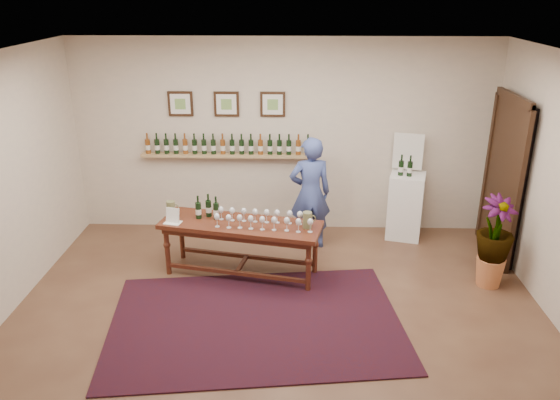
{
  "coord_description": "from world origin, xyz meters",
  "views": [
    {
      "loc": [
        0.17,
        -5.11,
        3.43
      ],
      "look_at": [
        0.0,
        0.8,
        1.1
      ],
      "focal_mm": 35.0,
      "sensor_mm": 36.0,
      "label": 1
    }
  ],
  "objects_px": {
    "potted_plant": "(494,242)",
    "tasting_table": "(241,231)",
    "display_pedestal": "(405,206)",
    "person": "(310,193)"
  },
  "relations": [
    {
      "from": "potted_plant",
      "to": "tasting_table",
      "type": "bearing_deg",
      "value": 176.34
    },
    {
      "from": "potted_plant",
      "to": "display_pedestal",
      "type": "bearing_deg",
      "value": 119.57
    },
    {
      "from": "tasting_table",
      "to": "person",
      "type": "height_order",
      "value": "person"
    },
    {
      "from": "tasting_table",
      "to": "potted_plant",
      "type": "distance_m",
      "value": 3.06
    },
    {
      "from": "display_pedestal",
      "to": "person",
      "type": "relative_size",
      "value": 0.6
    },
    {
      "from": "potted_plant",
      "to": "person",
      "type": "height_order",
      "value": "person"
    },
    {
      "from": "display_pedestal",
      "to": "potted_plant",
      "type": "distance_m",
      "value": 1.6
    },
    {
      "from": "display_pedestal",
      "to": "potted_plant",
      "type": "relative_size",
      "value": 0.96
    },
    {
      "from": "tasting_table",
      "to": "person",
      "type": "relative_size",
      "value": 1.31
    },
    {
      "from": "potted_plant",
      "to": "person",
      "type": "distance_m",
      "value": 2.41
    }
  ]
}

